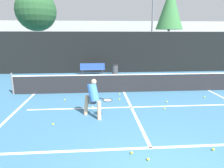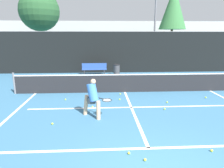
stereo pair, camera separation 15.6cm
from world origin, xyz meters
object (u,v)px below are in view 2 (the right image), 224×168
trash_bin (117,70)px  parked_car (74,61)px  player_practicing (93,97)px  courtside_bench (94,69)px

trash_bin → parked_car: 5.01m
player_practicing → parked_car: (-2.09, 11.02, -0.11)m
trash_bin → parked_car: bearing=134.4°
player_practicing → trash_bin: 7.59m
courtside_bench → parked_car: parked_car is taller
trash_bin → parked_car: size_ratio=0.18×
parked_car → courtside_bench: bearing=-59.9°
player_practicing → parked_car: bearing=143.6°
trash_bin → parked_car: (-3.50, 3.57, 0.24)m
trash_bin → player_practicing: bearing=-100.7°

